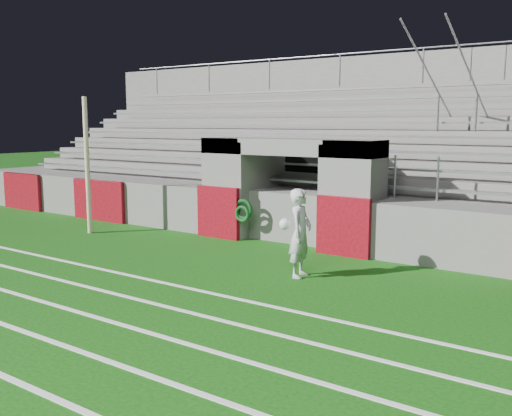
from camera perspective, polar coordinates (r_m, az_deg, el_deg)
The scene contains 5 objects.
ground at distance 11.69m, azimuth -5.90°, elevation -6.34°, with size 90.00×90.00×0.00m, color #10480C.
field_post at distance 16.04m, azimuth -16.52°, elevation 4.06°, with size 0.13×0.13×3.68m, color beige.
stadium_structure at distance 18.15m, azimuth 10.71°, elevation 3.65°, with size 26.00×8.48×5.42m.
goalkeeper_with_ball at distance 11.10m, azimuth 4.42°, elevation -2.50°, with size 0.65×0.70×1.73m.
hose_coil at distance 14.38m, azimuth -1.31°, elevation -0.30°, with size 0.55×0.14×0.60m.
Camera 1 is at (7.41, -8.53, 2.99)m, focal length 40.00 mm.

